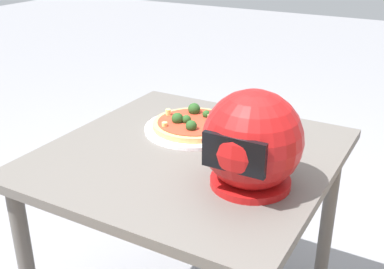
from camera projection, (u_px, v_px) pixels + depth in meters
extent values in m
cube|color=#5B5651|center=(190.00, 155.00, 1.48)|extent=(0.86, 0.88, 0.03)
cylinder|color=#5B5651|center=(326.00, 227.00, 1.76)|extent=(0.05, 0.05, 0.70)
cylinder|color=#5B5651|center=(160.00, 179.00, 2.10)|extent=(0.05, 0.05, 0.70)
cylinder|color=white|center=(194.00, 128.00, 1.63)|extent=(0.34, 0.34, 0.01)
cylinder|color=tan|center=(194.00, 124.00, 1.62)|extent=(0.28, 0.28, 0.02)
cylinder|color=red|center=(194.00, 122.00, 1.62)|extent=(0.25, 0.25, 0.00)
sphere|color=#234C1E|center=(194.00, 109.00, 1.68)|extent=(0.04, 0.04, 0.04)
sphere|color=#234C1E|center=(177.00, 118.00, 1.61)|extent=(0.04, 0.04, 0.04)
sphere|color=#234C1E|center=(206.00, 114.00, 1.65)|extent=(0.03, 0.03, 0.03)
sphere|color=#234C1E|center=(191.00, 126.00, 1.55)|extent=(0.04, 0.04, 0.04)
sphere|color=#234C1E|center=(186.00, 120.00, 1.60)|extent=(0.03, 0.03, 0.03)
cylinder|color=#E0D172|center=(209.00, 123.00, 1.58)|extent=(0.02, 0.02, 0.02)
cylinder|color=#E0D172|center=(210.00, 117.00, 1.63)|extent=(0.02, 0.02, 0.02)
cylinder|color=#E0D172|center=(165.00, 124.00, 1.57)|extent=(0.02, 0.02, 0.01)
cylinder|color=#E0D172|center=(168.00, 112.00, 1.67)|extent=(0.03, 0.03, 0.02)
cylinder|color=#E0D172|center=(197.00, 108.00, 1.71)|extent=(0.02, 0.02, 0.02)
sphere|color=#B21414|center=(253.00, 140.00, 1.23)|extent=(0.27, 0.27, 0.27)
cylinder|color=#B21414|center=(250.00, 181.00, 1.28)|extent=(0.22, 0.22, 0.02)
cube|color=black|center=(234.00, 155.00, 1.14)|extent=(0.16, 0.02, 0.09)
cylinder|color=silver|center=(271.00, 125.00, 1.50)|extent=(0.07, 0.07, 0.13)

